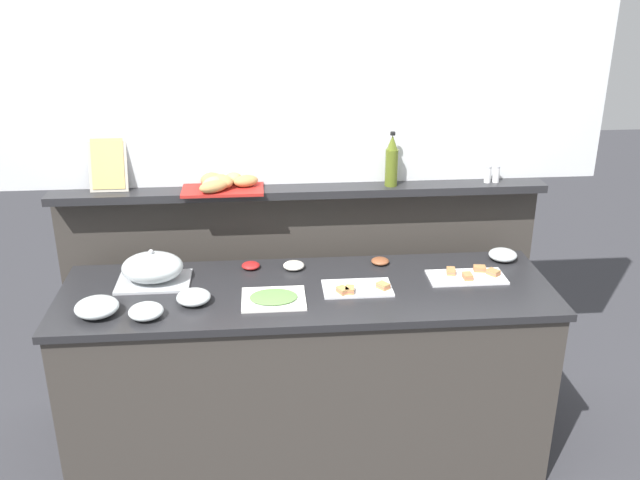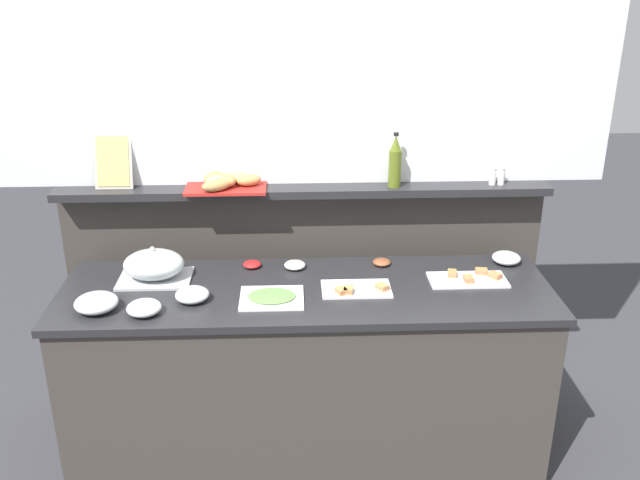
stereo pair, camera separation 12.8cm
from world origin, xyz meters
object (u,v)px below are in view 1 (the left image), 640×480
object	(u,v)px
olive_oil_bottle	(392,162)
framed_picture	(108,162)
condiment_bowl_teal	(380,261)
serving_cloche	(153,269)
glass_bowl_small	(97,308)
condiment_bowl_dark	(251,265)
glass_bowl_medium	(146,312)
pepper_shaker	(496,174)
bread_basket	(221,183)
glass_bowl_large	(194,298)
condiment_bowl_red	(294,265)
sandwich_platter_front	(358,288)
salt_shaker	(488,174)
glass_bowl_extra	(503,255)
sandwich_platter_rear	(468,276)
cold_cuts_platter	(274,298)

from	to	relation	value
olive_oil_bottle	framed_picture	size ratio (longest dim) A/B	0.96
condiment_bowl_teal	serving_cloche	bearing A→B (deg)	-173.54
glass_bowl_small	condiment_bowl_dark	xyz separation A→B (m)	(0.65, 0.42, -0.02)
glass_bowl_medium	condiment_bowl_teal	bearing A→B (deg)	23.20
pepper_shaker	bread_basket	world-z (taller)	pepper_shaker
pepper_shaker	framed_picture	size ratio (longest dim) A/B	0.30
glass_bowl_large	glass_bowl_medium	distance (m)	0.22
condiment_bowl_red	serving_cloche	bearing A→B (deg)	-171.32
sandwich_platter_front	olive_oil_bottle	xyz separation A→B (m)	(0.23, 0.47, 0.46)
salt_shaker	glass_bowl_large	bearing A→B (deg)	-159.38
serving_cloche	glass_bowl_extra	size ratio (longest dim) A/B	2.40
sandwich_platter_front	condiment_bowl_dark	xyz separation A→B (m)	(-0.49, 0.28, 0.01)
glass_bowl_extra	olive_oil_bottle	size ratio (longest dim) A/B	0.51
glass_bowl_large	sandwich_platter_rear	bearing A→B (deg)	6.90
pepper_shaker	cold_cuts_platter	bearing A→B (deg)	-154.56
cold_cuts_platter	serving_cloche	xyz separation A→B (m)	(-0.56, 0.22, 0.06)
glass_bowl_extra	bread_basket	bearing A→B (deg)	171.87
condiment_bowl_dark	bread_basket	distance (m)	0.44
sandwich_platter_rear	glass_bowl_large	xyz separation A→B (m)	(-1.28, -0.16, 0.02)
serving_cloche	condiment_bowl_dark	distance (m)	0.47
condiment_bowl_red	condiment_bowl_teal	world-z (taller)	condiment_bowl_red
cold_cuts_platter	olive_oil_bottle	bearing A→B (deg)	41.45
sandwich_platter_front	condiment_bowl_red	world-z (taller)	same
bread_basket	cold_cuts_platter	bearing A→B (deg)	-66.52
sandwich_platter_rear	sandwich_platter_front	size ratio (longest dim) A/B	1.15
serving_cloche	glass_bowl_small	world-z (taller)	serving_cloche
sandwich_platter_front	condiment_bowl_teal	distance (m)	0.32
glass_bowl_small	framed_picture	distance (m)	0.81
glass_bowl_small	glass_bowl_extra	distance (m)	1.96
sandwich_platter_front	serving_cloche	size ratio (longest dim) A/B	0.94
glass_bowl_large	glass_bowl_extra	size ratio (longest dim) A/B	1.07
sandwich_platter_front	cold_cuts_platter	world-z (taller)	sandwich_platter_front
serving_cloche	glass_bowl_small	size ratio (longest dim) A/B	1.81
glass_bowl_extra	salt_shaker	world-z (taller)	salt_shaker
cold_cuts_platter	salt_shaker	distance (m)	1.30
serving_cloche	condiment_bowl_teal	bearing A→B (deg)	6.46
condiment_bowl_red	cold_cuts_platter	bearing A→B (deg)	-108.15
cold_cuts_platter	serving_cloche	world-z (taller)	serving_cloche
glass_bowl_medium	condiment_bowl_teal	world-z (taller)	glass_bowl_medium
condiment_bowl_teal	cold_cuts_platter	bearing A→B (deg)	-147.15
glass_bowl_medium	glass_bowl_extra	distance (m)	1.77
framed_picture	condiment_bowl_dark	bearing A→B (deg)	-19.57
serving_cloche	glass_bowl_large	world-z (taller)	serving_cloche
olive_oil_bottle	glass_bowl_extra	bearing A→B (deg)	-19.82
condiment_bowl_teal	framed_picture	xyz separation A→B (m)	(-1.32, 0.24, 0.47)
sandwich_platter_front	glass_bowl_medium	xyz separation A→B (m)	(-0.93, -0.18, 0.02)
serving_cloche	sandwich_platter_front	bearing A→B (deg)	-9.40
glass_bowl_medium	condiment_bowl_teal	size ratio (longest dim) A/B	1.69
serving_cloche	bread_basket	bearing A→B (deg)	44.96
condiment_bowl_red	olive_oil_bottle	world-z (taller)	olive_oil_bottle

